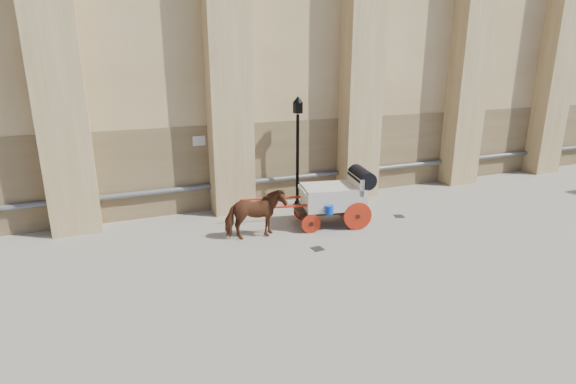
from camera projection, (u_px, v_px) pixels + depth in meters
name	position (u px, v px, depth m)	size (l,w,h in m)	color
ground	(300.00, 244.00, 13.03)	(90.00, 90.00, 0.00)	gray
horse	(255.00, 214.00, 13.24)	(0.81, 1.77, 1.50)	#5B2815
carriage	(337.00, 195.00, 14.32)	(4.30, 1.93, 1.82)	black
street_lamp	(298.00, 149.00, 15.80)	(0.37, 0.37, 3.93)	black
drain_grate_near	(318.00, 249.00, 12.68)	(0.32, 0.32, 0.01)	black
drain_grate_far	(399.00, 216.00, 15.28)	(0.32, 0.32, 0.01)	black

